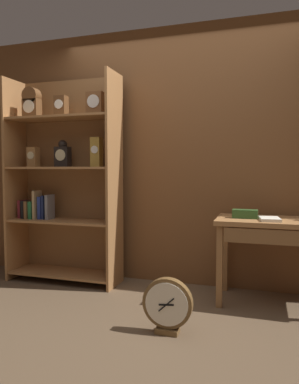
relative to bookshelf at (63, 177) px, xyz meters
name	(u,v)px	position (x,y,z in m)	size (l,w,h in m)	color
ground_plane	(141,338)	(1.21, -1.01, -1.09)	(10.00, 10.00, 0.00)	brown
back_wood_panel	(182,156)	(1.21, 0.28, 0.21)	(4.80, 0.05, 2.60)	brown
bookshelf	(63,177)	(0.00, 0.00, 0.00)	(1.18, 0.39, 2.11)	#9E6B3D
workbench	(287,232)	(2.20, -0.08, -0.44)	(1.18, 0.55, 0.74)	#9E6B3D
toolbox_small	(245,214)	(1.85, -0.07, -0.31)	(0.22, 0.10, 0.08)	#2D5123
open_repair_manual	(270,219)	(2.06, -0.16, -0.33)	(0.16, 0.22, 0.03)	silver
round_clock_large	(168,305)	(1.37, -0.89, -0.88)	(0.36, 0.11, 0.40)	brown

